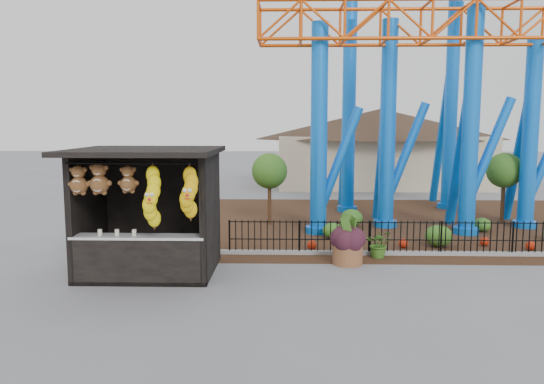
{
  "coord_description": "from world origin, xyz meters",
  "views": [
    {
      "loc": [
        0.42,
        -11.79,
        3.72
      ],
      "look_at": [
        0.06,
        1.5,
        2.0
      ],
      "focal_mm": 35.0,
      "sensor_mm": 36.0,
      "label": 1
    }
  ],
  "objects_px": {
    "terracotta_planter": "(348,254)",
    "potted_plant": "(379,244)",
    "prize_booth": "(147,214)",
    "roller_coaster": "(415,49)"
  },
  "relations": [
    {
      "from": "terracotta_planter",
      "to": "potted_plant",
      "type": "xyz_separation_m",
      "value": [
        0.96,
        0.68,
        0.12
      ]
    },
    {
      "from": "prize_booth",
      "to": "roller_coaster",
      "type": "height_order",
      "value": "roller_coaster"
    },
    {
      "from": "prize_booth",
      "to": "terracotta_planter",
      "type": "distance_m",
      "value": 5.31
    },
    {
      "from": "roller_coaster",
      "to": "terracotta_planter",
      "type": "xyz_separation_m",
      "value": [
        -3.06,
        -6.21,
        -6.16
      ]
    },
    {
      "from": "terracotta_planter",
      "to": "prize_booth",
      "type": "bearing_deg",
      "value": -167.74
    },
    {
      "from": "terracotta_planter",
      "to": "potted_plant",
      "type": "height_order",
      "value": "potted_plant"
    },
    {
      "from": "potted_plant",
      "to": "terracotta_planter",
      "type": "bearing_deg",
      "value": -130.58
    },
    {
      "from": "prize_booth",
      "to": "terracotta_planter",
      "type": "xyz_separation_m",
      "value": [
        5.05,
        1.1,
        -1.24
      ]
    },
    {
      "from": "terracotta_planter",
      "to": "potted_plant",
      "type": "bearing_deg",
      "value": 35.28
    },
    {
      "from": "roller_coaster",
      "to": "potted_plant",
      "type": "bearing_deg",
      "value": -110.82
    }
  ]
}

